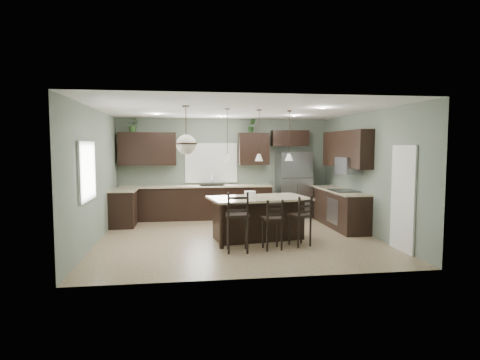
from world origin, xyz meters
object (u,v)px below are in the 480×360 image
(refrigerator, at_px, (294,185))
(bar_stool_left, at_px, (237,222))
(kitchen_island, at_px, (259,218))
(serving_dish, at_px, (250,194))
(bar_stool_right, at_px, (300,221))
(plant_back_left, at_px, (133,125))
(bar_stool_center, at_px, (272,224))

(refrigerator, distance_m, bar_stool_left, 4.13)
(kitchen_island, relative_size, serving_dish, 8.67)
(kitchen_island, distance_m, bar_stool_right, 0.98)
(bar_stool_left, bearing_deg, serving_dish, 69.98)
(serving_dish, xyz_separation_m, plant_back_left, (-2.74, 2.80, 1.59))
(kitchen_island, height_order, bar_stool_right, bar_stool_right)
(kitchen_island, bearing_deg, bar_stool_right, -52.35)
(refrigerator, bearing_deg, bar_stool_center, -111.85)
(serving_dish, height_order, bar_stool_center, serving_dish)
(plant_back_left, bearing_deg, refrigerator, -2.18)
(kitchen_island, height_order, bar_stool_center, bar_stool_center)
(kitchen_island, distance_m, bar_stool_left, 1.12)
(refrigerator, distance_m, serving_dish, 3.13)
(refrigerator, xyz_separation_m, bar_stool_left, (-2.09, -3.54, -0.34))
(refrigerator, relative_size, bar_stool_right, 1.79)
(refrigerator, bearing_deg, kitchen_island, -119.90)
(serving_dish, distance_m, plant_back_left, 4.23)
(serving_dish, bearing_deg, bar_stool_center, -69.96)
(bar_stool_left, relative_size, plant_back_left, 3.16)
(bar_stool_left, bearing_deg, bar_stool_right, 15.28)
(bar_stool_left, relative_size, bar_stool_center, 1.17)
(bar_stool_right, bearing_deg, refrigerator, 55.86)
(refrigerator, height_order, kitchen_island, refrigerator)
(plant_back_left, bearing_deg, bar_stool_center, -50.10)
(bar_stool_left, xyz_separation_m, plant_back_left, (-2.34, 3.71, 2.00))
(bar_stool_left, height_order, plant_back_left, plant_back_left)
(bar_stool_left, bearing_deg, kitchen_island, 61.32)
(serving_dish, bearing_deg, plant_back_left, 134.30)
(kitchen_island, xyz_separation_m, bar_stool_right, (0.72, -0.67, 0.05))
(kitchen_island, xyz_separation_m, serving_dish, (-0.20, -0.03, 0.53))
(bar_stool_center, bearing_deg, bar_stool_left, -178.98)
(bar_stool_left, distance_m, bar_stool_center, 0.71)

